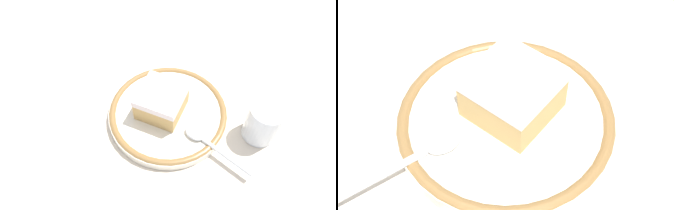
{
  "view_description": "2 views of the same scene",
  "coord_description": "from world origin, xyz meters",
  "views": [
    {
      "loc": [
        0.22,
        -0.18,
        0.48
      ],
      "look_at": [
        -0.04,
        0.01,
        0.04
      ],
      "focal_mm": 32.41,
      "sensor_mm": 36.0,
      "label": 1
    },
    {
      "loc": [
        0.08,
        0.29,
        0.41
      ],
      "look_at": [
        -0.04,
        0.01,
        0.04
      ],
      "focal_mm": 53.08,
      "sensor_mm": 36.0,
      "label": 2
    }
  ],
  "objects": [
    {
      "name": "placemat",
      "position": [
        0.0,
        0.0,
        0.0
      ],
      "size": [
        0.44,
        0.35,
        0.0
      ],
      "primitive_type": "cube",
      "color": "beige",
      "rests_on": "ground_plane"
    },
    {
      "name": "spoon",
      "position": [
        0.05,
        0.03,
        0.02
      ],
      "size": [
        0.13,
        0.04,
        0.01
      ],
      "color": "silver",
      "rests_on": "plate"
    },
    {
      "name": "ground_plane",
      "position": [
        0.0,
        0.0,
        0.0
      ],
      "size": [
        2.4,
        2.4,
        0.0
      ],
      "primitive_type": "plane",
      "color": "#B7B2A8"
    },
    {
      "name": "cake_slice",
      "position": [
        -0.05,
        0.01,
        0.04
      ],
      "size": [
        0.11,
        0.11,
        0.05
      ],
      "color": "tan",
      "rests_on": "plate"
    },
    {
      "name": "plate",
      "position": [
        -0.04,
        0.01,
        0.01
      ],
      "size": [
        0.22,
        0.22,
        0.02
      ],
      "color": "silver",
      "rests_on": "placemat"
    }
  ]
}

